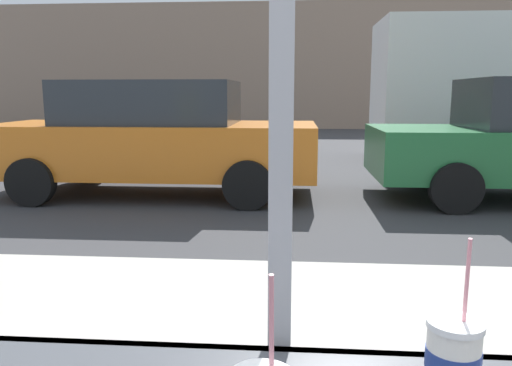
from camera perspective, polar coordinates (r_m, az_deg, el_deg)
The scene contains 5 objects.
ground_plane at distance 9.09m, azimuth 4.17°, elevation 0.77°, with size 60.00×60.00×0.00m, color #38383A.
sidewalk_strip at distance 2.94m, azimuth 3.50°, elevation -18.71°, with size 16.00×2.80×0.11m, color #B2ADA3.
building_facade_far at distance 22.19m, azimuth 4.44°, elevation 13.00°, with size 28.00×1.20×5.23m, color gray.
soda_cup_left at distance 1.02m, azimuth 21.41°, elevation -17.90°, with size 0.10×0.10×0.30m.
parked_car_orange at distance 7.48m, azimuth -11.42°, elevation 5.12°, with size 4.62×1.99×1.64m.
Camera 1 is at (0.03, -0.97, 1.46)m, focal length 35.32 mm.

